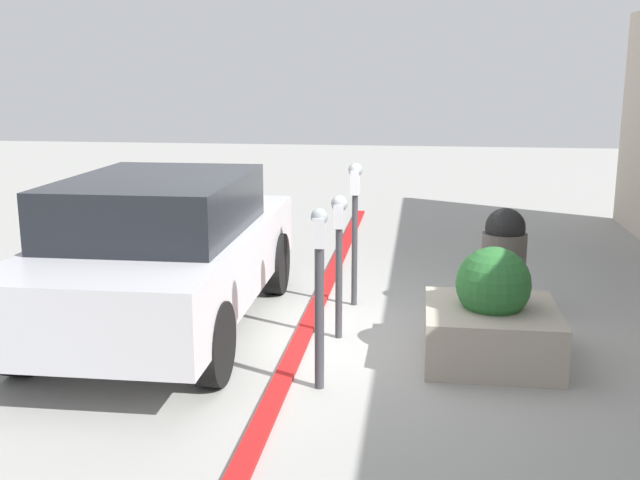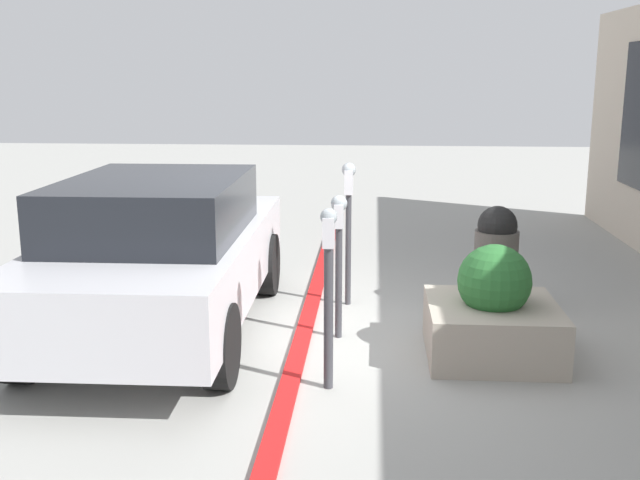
% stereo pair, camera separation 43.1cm
% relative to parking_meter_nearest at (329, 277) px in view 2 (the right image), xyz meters
% --- Properties ---
extents(ground_plane, '(40.00, 40.00, 0.00)m').
position_rel_parking_meter_nearest_xyz_m(ground_plane, '(1.16, 0.24, -0.94)').
color(ground_plane, '#999993').
extents(curb_strip, '(13.50, 0.16, 0.04)m').
position_rel_parking_meter_nearest_xyz_m(curb_strip, '(1.16, 0.32, -0.92)').
color(curb_strip, red).
rests_on(curb_strip, ground_plane).
extents(parking_meter_nearest, '(0.16, 0.14, 1.49)m').
position_rel_parking_meter_nearest_xyz_m(parking_meter_nearest, '(0.00, 0.00, 0.00)').
color(parking_meter_nearest, '#38383D').
rests_on(parking_meter_nearest, ground_plane).
extents(parking_meter_second, '(0.18, 0.16, 1.40)m').
position_rel_parking_meter_nearest_xyz_m(parking_meter_second, '(1.21, -0.02, 0.04)').
color(parking_meter_second, '#38383D').
rests_on(parking_meter_second, ground_plane).
extents(parking_meter_middle, '(0.18, 0.15, 1.58)m').
position_rel_parking_meter_nearest_xyz_m(parking_meter_middle, '(2.28, -0.08, 0.17)').
color(parking_meter_middle, '#38383D').
rests_on(parking_meter_middle, ground_plane).
extents(planter_box, '(1.19, 1.16, 1.03)m').
position_rel_parking_meter_nearest_xyz_m(planter_box, '(0.82, -1.43, -0.56)').
color(planter_box, '#A39989').
rests_on(planter_box, ground_plane).
extents(parked_car_front, '(4.32, 1.89, 1.56)m').
position_rel_parking_meter_nearest_xyz_m(parked_car_front, '(1.24, 1.71, -0.12)').
color(parked_car_front, '#B7B7BC').
rests_on(parked_car_front, ground_plane).
extents(trash_bin, '(0.47, 0.47, 1.14)m').
position_rel_parking_meter_nearest_xyz_m(trash_bin, '(2.22, -1.67, -0.37)').
color(trash_bin, '#514C47').
rests_on(trash_bin, ground_plane).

